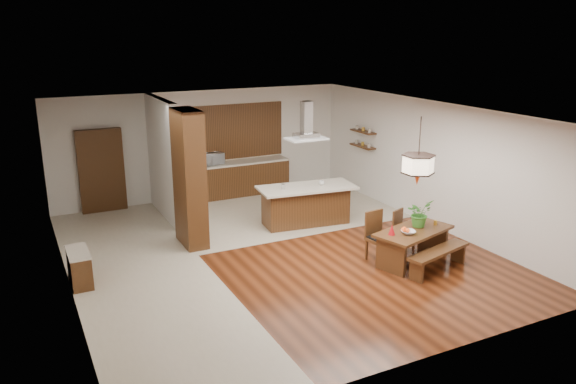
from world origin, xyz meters
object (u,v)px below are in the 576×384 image
hallway_console (79,268)px  dining_bench (438,260)px  microwave (213,159)px  fruit_bowl (408,232)px  range_hood (306,121)px  dining_chair_right (404,231)px  pendant_lantern (419,151)px  kitchen_island (306,205)px  dining_table (413,238)px  dining_chair_left (380,237)px  island_cup (322,183)px  foliage_plant (419,213)px

hallway_console → dining_bench: 6.64m
dining_bench → microwave: 6.94m
fruit_bowl → range_hood: 3.59m
hallway_console → dining_chair_right: bearing=-12.0°
dining_bench → dining_chair_right: dining_chair_right is taller
pendant_lantern → kitchen_island: 3.53m
fruit_bowl → kitchen_island: 3.14m
fruit_bowl → dining_bench: bearing=-47.6°
fruit_bowl → range_hood: (-0.56, 3.08, 1.75)m
range_hood → dining_table: bearing=-74.9°
dining_chair_right → pendant_lantern: 1.93m
pendant_lantern → microwave: 6.39m
dining_bench → dining_table: bearing=106.4°
dining_chair_left → island_cup: bearing=80.6°
fruit_bowl → island_cup: 3.02m
dining_chair_left → fruit_bowl: 0.61m
fruit_bowl → kitchen_island: (-0.56, 3.08, -0.23)m
hallway_console → foliage_plant: size_ratio=1.61×
foliage_plant → fruit_bowl: bearing=-151.4°
dining_bench → range_hood: size_ratio=1.72×
pendant_lantern → microwave: pendant_lantern is taller
kitchen_island → island_cup: size_ratio=18.47×
pendant_lantern → kitchen_island: (-0.80, 2.95, -1.77)m
dining_chair_right → island_cup: (-0.67, 2.28, 0.56)m
dining_chair_left → range_hood: 3.26m
pendant_lantern → island_cup: size_ratio=10.26×
foliage_plant → kitchen_island: 3.04m
hallway_console → island_cup: size_ratio=6.89×
dining_chair_left → dining_chair_right: (0.78, 0.23, -0.07)m
fruit_bowl → microwave: (-1.79, 6.08, 0.39)m
dining_chair_right → foliage_plant: bearing=-116.1°
dining_chair_left → fruit_bowl: dining_chair_left is taller
hallway_console → island_cup: 5.70m
hallway_console → pendant_lantern: 6.58m
hallway_console → dining_chair_right: 6.39m
dining_chair_left → dining_table: bearing=-41.1°
dining_table → hallway_console: bearing=162.3°
hallway_console → dining_bench: bearing=-22.0°
dining_table → fruit_bowl: fruit_bowl is taller
dining_chair_left → island_cup: (0.11, 2.51, 0.48)m
fruit_bowl → hallway_console: bearing=160.5°
pendant_lantern → dining_chair_right: bearing=67.1°
pendant_lantern → island_cup: bearing=98.3°
dining_chair_left → range_hood: size_ratio=1.11×
fruit_bowl → dining_chair_right: bearing=55.9°
dining_bench → island_cup: 3.57m
fruit_bowl → island_cup: (-0.18, 3.00, 0.27)m
dining_chair_right → island_cup: island_cup is taller
range_hood → fruit_bowl: bearing=-79.7°
hallway_console → dining_table: size_ratio=0.49×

